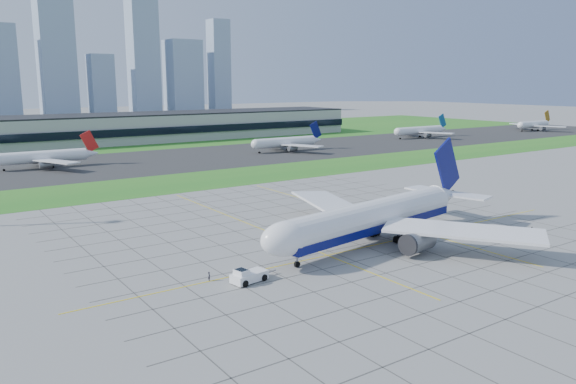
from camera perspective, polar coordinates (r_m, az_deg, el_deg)
name	(u,v)px	position (r m, az deg, el deg)	size (l,w,h in m)	color
ground	(359,245)	(118.01, 7.24, -5.33)	(1400.00, 1400.00, 0.00)	gray
grass_median	(180,182)	(192.72, -10.87, 0.98)	(700.00, 35.00, 0.04)	#226C1E
asphalt_taxiway	(126,163)	(243.52, -16.14, 2.82)	(700.00, 75.00, 0.04)	#383838
grass_far	(62,141)	(348.97, -21.97, 4.83)	(700.00, 145.00, 0.04)	#226C1E
apron_markings	(327,233)	(126.40, 4.03, -4.15)	(120.00, 130.00, 0.03)	#474744
terminal	(144,127)	(335.55, -14.40, 6.41)	(260.00, 43.00, 15.80)	#B7B7B2
airliner	(373,218)	(117.95, 8.66, -2.59)	(64.18, 64.53, 20.31)	white
pushback_tug	(248,276)	(95.75, -4.10, -8.49)	(9.36, 4.08, 2.57)	white
crew_near	(209,276)	(97.15, -8.01, -8.48)	(0.60, 0.39, 1.64)	black
crew_far	(532,231)	(135.67, 23.53, -3.63)	(0.86, 0.67, 1.78)	black
distant_jet_1	(45,157)	(240.74, -23.46, 3.32)	(37.92, 42.66, 14.08)	white
distant_jet_2	(286,142)	(275.03, -0.19, 5.09)	(39.09, 42.66, 14.08)	white
distant_jet_3	(420,130)	(352.30, 13.27, 6.12)	(42.51, 42.66, 14.08)	white
distant_jet_4	(534,124)	(428.49, 23.70, 6.31)	(34.78, 42.66, 14.08)	white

